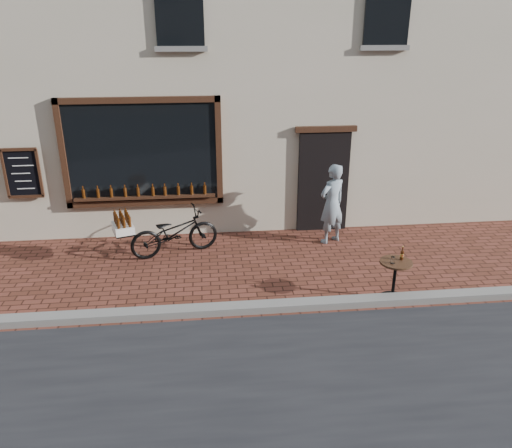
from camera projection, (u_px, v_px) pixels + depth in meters
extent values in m
plane|color=#4D2419|center=(252.00, 317.00, 7.85)|extent=(90.00, 90.00, 0.00)
cube|color=slate|center=(251.00, 308.00, 8.02)|extent=(90.00, 0.25, 0.12)
cube|color=black|center=(142.00, 153.00, 10.15)|extent=(3.00, 0.06, 2.00)
cube|color=black|center=(138.00, 100.00, 9.74)|extent=(3.24, 0.10, 0.12)
cube|color=black|center=(146.00, 202.00, 10.53)|extent=(3.24, 0.10, 0.12)
cube|color=black|center=(63.00, 155.00, 9.98)|extent=(0.12, 0.10, 2.24)
cube|color=black|center=(219.00, 151.00, 10.29)|extent=(0.12, 0.10, 2.24)
cube|color=black|center=(146.00, 197.00, 10.44)|extent=(2.90, 0.16, 0.05)
cube|color=black|center=(323.00, 182.00, 10.82)|extent=(1.10, 0.10, 2.20)
cube|color=black|center=(326.00, 129.00, 10.35)|extent=(1.30, 0.10, 0.12)
cube|color=black|center=(23.00, 173.00, 10.04)|extent=(0.62, 0.04, 0.92)
cylinder|color=#3D1C07|center=(84.00, 194.00, 10.27)|extent=(0.06, 0.06, 0.19)
cylinder|color=#3D1C07|center=(97.00, 193.00, 10.30)|extent=(0.06, 0.06, 0.19)
cylinder|color=#3D1C07|center=(111.00, 193.00, 10.32)|extent=(0.06, 0.06, 0.19)
cylinder|color=#3D1C07|center=(125.00, 192.00, 10.35)|extent=(0.06, 0.06, 0.19)
cylinder|color=#3D1C07|center=(138.00, 192.00, 10.38)|extent=(0.06, 0.06, 0.19)
cylinder|color=#3D1C07|center=(152.00, 191.00, 10.41)|extent=(0.06, 0.06, 0.19)
cylinder|color=#3D1C07|center=(165.00, 191.00, 10.43)|extent=(0.06, 0.06, 0.19)
cylinder|color=#3D1C07|center=(179.00, 191.00, 10.46)|extent=(0.06, 0.06, 0.19)
cylinder|color=#3D1C07|center=(192.00, 190.00, 10.49)|extent=(0.06, 0.06, 0.19)
cylinder|color=#3D1C07|center=(205.00, 190.00, 10.51)|extent=(0.06, 0.06, 0.19)
cube|color=black|center=(179.00, 6.00, 9.22)|extent=(0.90, 0.06, 1.40)
cube|color=black|center=(388.00, 7.00, 9.61)|extent=(0.90, 0.06, 1.40)
imported|color=black|center=(174.00, 232.00, 9.86)|extent=(1.86, 1.13, 0.93)
cube|color=black|center=(124.00, 232.00, 9.42)|extent=(0.48, 0.58, 0.03)
cube|color=silver|center=(123.00, 228.00, 9.39)|extent=(0.49, 0.60, 0.14)
cylinder|color=#3D1C07|center=(130.00, 222.00, 9.21)|extent=(0.06, 0.06, 0.20)
cylinder|color=#3D1C07|center=(124.00, 223.00, 9.17)|extent=(0.06, 0.06, 0.20)
cylinder|color=#3D1C07|center=(118.00, 224.00, 9.13)|extent=(0.06, 0.06, 0.20)
cylinder|color=#3D1C07|center=(128.00, 220.00, 9.32)|extent=(0.06, 0.06, 0.20)
cylinder|color=#3D1C07|center=(123.00, 221.00, 9.28)|extent=(0.06, 0.06, 0.20)
cylinder|color=#3D1C07|center=(117.00, 221.00, 9.24)|extent=(0.06, 0.06, 0.20)
cylinder|color=#3D1C07|center=(127.00, 218.00, 9.42)|extent=(0.06, 0.06, 0.20)
cylinder|color=#3D1C07|center=(122.00, 218.00, 9.38)|extent=(0.06, 0.06, 0.20)
cylinder|color=#3D1C07|center=(116.00, 219.00, 9.34)|extent=(0.06, 0.06, 0.20)
cylinder|color=#3D1C07|center=(126.00, 215.00, 9.52)|extent=(0.06, 0.06, 0.20)
cylinder|color=#3D1C07|center=(120.00, 216.00, 9.49)|extent=(0.06, 0.06, 0.20)
cylinder|color=#3D1C07|center=(115.00, 217.00, 9.45)|extent=(0.06, 0.06, 0.20)
cylinder|color=black|center=(392.00, 297.00, 8.41)|extent=(0.39, 0.39, 0.03)
cylinder|color=black|center=(394.00, 280.00, 8.29)|extent=(0.05, 0.05, 0.62)
cylinder|color=black|center=(396.00, 262.00, 8.16)|extent=(0.53, 0.53, 0.04)
cylinder|color=gold|center=(402.00, 255.00, 8.19)|extent=(0.06, 0.06, 0.05)
cylinder|color=white|center=(393.00, 260.00, 8.07)|extent=(0.07, 0.07, 0.12)
imported|color=gray|center=(332.00, 204.00, 10.27)|extent=(0.73, 0.65, 1.69)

